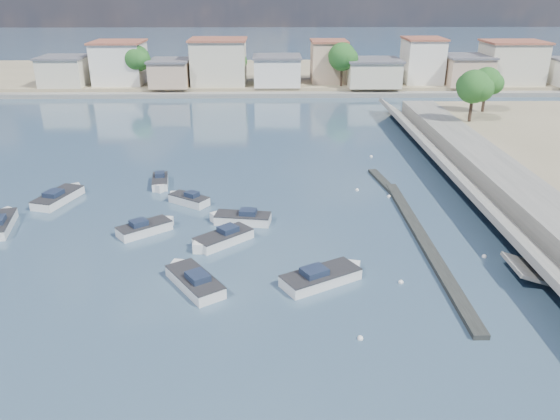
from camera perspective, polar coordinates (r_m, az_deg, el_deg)
name	(u,v)px	position (r m, az deg, el deg)	size (l,w,h in m)	color
ground	(311,142)	(72.17, 3.26, 7.06)	(400.00, 400.00, 0.00)	#344B68
seawall_walkway	(549,217)	(51.94, 26.33, -0.64)	(5.00, 90.00, 1.80)	slate
breakwater	(415,227)	(47.77, 13.88, -1.75)	(2.00, 31.02, 0.35)	black
far_shore_land	(294,75)	(122.86, 1.51, 13.92)	(160.00, 40.00, 1.40)	gray
far_shore_quay	(299,95)	(102.23, 2.02, 11.96)	(160.00, 2.50, 0.80)	slate
far_town	(354,65)	(108.40, 7.75, 14.82)	(113.01, 12.80, 8.35)	beige
shore_trees	(348,64)	(99.25, 7.13, 14.89)	(74.56, 38.32, 7.92)	#38281E
motorboat_a	(193,280)	(38.44, -9.08, -7.26)	(4.64, 5.49, 1.48)	white
motorboat_b	(147,228)	(47.02, -13.71, -1.85)	(4.57, 4.12, 1.48)	white
motorboat_c	(240,219)	(47.61, -4.20, -0.91)	(5.43, 2.53, 1.48)	white
motorboat_d	(221,239)	(43.96, -6.20, -3.08)	(4.87, 4.65, 1.48)	white
motorboat_e	(60,197)	(56.45, -21.99, 1.29)	(3.66, 6.16, 1.48)	white
motorboat_f	(187,200)	(52.41, -9.65, 1.08)	(4.09, 3.50, 1.48)	white
motorboat_g	(160,182)	(57.51, -12.41, 2.83)	(2.16, 4.56, 1.48)	white
motorboat_h	(324,277)	(38.52, 4.65, -6.97)	(6.00, 4.70, 1.48)	white
sailboat	(1,223)	(52.26, -27.13, -1.23)	(2.93, 5.98, 9.00)	white
mooring_buoys	(391,222)	(48.56, 11.52, -1.27)	(11.42, 36.51, 0.36)	white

